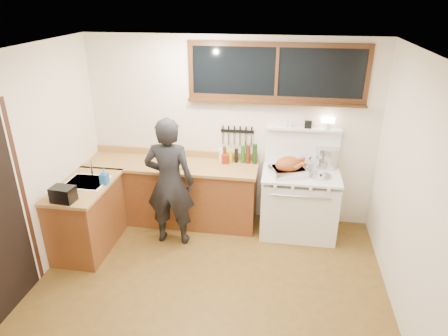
% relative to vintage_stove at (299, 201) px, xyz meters
% --- Properties ---
extents(ground_plane, '(4.00, 3.50, 0.02)m').
position_rel_vintage_stove_xyz_m(ground_plane, '(-1.00, -1.41, -0.48)').
color(ground_plane, brown).
extents(room_shell, '(4.10, 3.60, 2.65)m').
position_rel_vintage_stove_xyz_m(room_shell, '(-1.00, -1.41, 1.18)').
color(room_shell, silver).
rests_on(room_shell, ground).
extents(counter_back, '(2.44, 0.64, 1.00)m').
position_rel_vintage_stove_xyz_m(counter_back, '(-1.80, 0.04, -0.01)').
color(counter_back, brown).
rests_on(counter_back, ground).
extents(counter_left, '(0.64, 1.09, 0.90)m').
position_rel_vintage_stove_xyz_m(counter_left, '(-2.70, -0.79, -0.01)').
color(counter_left, brown).
rests_on(counter_left, ground).
extents(sink_unit, '(0.50, 0.45, 0.37)m').
position_rel_vintage_stove_xyz_m(sink_unit, '(-2.68, -0.71, 0.38)').
color(sink_unit, white).
rests_on(sink_unit, counter_left).
extents(vintage_stove, '(1.02, 0.74, 1.58)m').
position_rel_vintage_stove_xyz_m(vintage_stove, '(0.00, 0.00, 0.00)').
color(vintage_stove, white).
rests_on(vintage_stove, ground).
extents(back_window, '(2.32, 0.13, 0.77)m').
position_rel_vintage_stove_xyz_m(back_window, '(-0.40, 0.31, 1.60)').
color(back_window, black).
rests_on(back_window, room_shell).
extents(knife_strip, '(0.46, 0.03, 0.28)m').
position_rel_vintage_stove_xyz_m(knife_strip, '(-0.90, 0.32, 0.84)').
color(knife_strip, black).
rests_on(knife_strip, room_shell).
extents(man, '(0.64, 0.44, 1.73)m').
position_rel_vintage_stove_xyz_m(man, '(-1.66, -0.49, 0.40)').
color(man, black).
rests_on(man, ground).
extents(soap_bottle, '(0.10, 0.10, 0.20)m').
position_rel_vintage_stove_xyz_m(soap_bottle, '(-2.43, -0.71, 0.53)').
color(soap_bottle, '#2267AC').
rests_on(soap_bottle, counter_left).
extents(toaster, '(0.27, 0.20, 0.18)m').
position_rel_vintage_stove_xyz_m(toaster, '(-2.70, -1.21, 0.52)').
color(toaster, black).
rests_on(toaster, counter_left).
extents(cutting_board, '(0.39, 0.31, 0.14)m').
position_rel_vintage_stove_xyz_m(cutting_board, '(-1.75, -0.02, 0.49)').
color(cutting_board, '#A57C41').
rests_on(cutting_board, counter_back).
extents(roast_turkey, '(0.53, 0.47, 0.25)m').
position_rel_vintage_stove_xyz_m(roast_turkey, '(-0.17, -0.09, 0.54)').
color(roast_turkey, silver).
rests_on(roast_turkey, vintage_stove).
extents(stockpot, '(0.35, 0.35, 0.29)m').
position_rel_vintage_stove_xyz_m(stockpot, '(0.34, 0.25, 0.58)').
color(stockpot, silver).
rests_on(stockpot, vintage_stove).
extents(saucepan, '(0.19, 0.30, 0.12)m').
position_rel_vintage_stove_xyz_m(saucepan, '(0.08, 0.09, 0.50)').
color(saucepan, silver).
rests_on(saucepan, vintage_stove).
extents(pot_lid, '(0.33, 0.33, 0.04)m').
position_rel_vintage_stove_xyz_m(pot_lid, '(0.24, -0.09, 0.45)').
color(pot_lid, silver).
rests_on(pot_lid, vintage_stove).
extents(coffee_tin, '(0.11, 0.09, 0.13)m').
position_rel_vintage_stove_xyz_m(coffee_tin, '(-1.05, 0.15, 0.50)').
color(coffee_tin, maroon).
rests_on(coffee_tin, counter_back).
extents(pitcher, '(0.11, 0.11, 0.18)m').
position_rel_vintage_stove_xyz_m(pitcher, '(-1.10, 0.24, 0.53)').
color(pitcher, white).
rests_on(pitcher, counter_back).
extents(bottle_cluster, '(0.49, 0.07, 0.28)m').
position_rel_vintage_stove_xyz_m(bottle_cluster, '(-0.82, 0.22, 0.55)').
color(bottle_cluster, black).
rests_on(bottle_cluster, counter_back).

